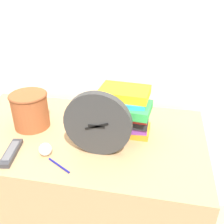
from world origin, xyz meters
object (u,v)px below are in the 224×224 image
tv_remote (11,153)px  pen (59,165)px  desk_clock (98,124)px  book_stack (125,111)px  basket (30,109)px  crumpled_paper_ball (45,149)px

tv_remote → pen: (0.22, -0.03, -0.01)m
desk_clock → book_stack: (0.08, 0.17, -0.03)m
tv_remote → book_stack: bearing=31.3°
desk_clock → pen: 0.22m
book_stack → basket: book_stack is taller
tv_remote → desk_clock: bearing=13.9°
book_stack → desk_clock: bearing=-115.2°
desk_clock → crumpled_paper_ball: size_ratio=5.14×
book_stack → basket: (-0.44, -0.03, -0.02)m
tv_remote → pen: bearing=-7.7°
desk_clock → basket: size_ratio=1.56×
crumpled_paper_ball → pen: 0.10m
basket → tv_remote: size_ratio=0.99×
desk_clock → basket: desk_clock is taller
basket → crumpled_paper_ball: bearing=-51.9°
desk_clock → tv_remote: desk_clock is taller
basket → tv_remote: bearing=-85.7°
book_stack → tv_remote: bearing=-148.7°
basket → crumpled_paper_ball: 0.26m
crumpled_paper_ball → tv_remote: bearing=-168.5°
basket → desk_clock: bearing=-21.1°
desk_clock → pen: size_ratio=2.50×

